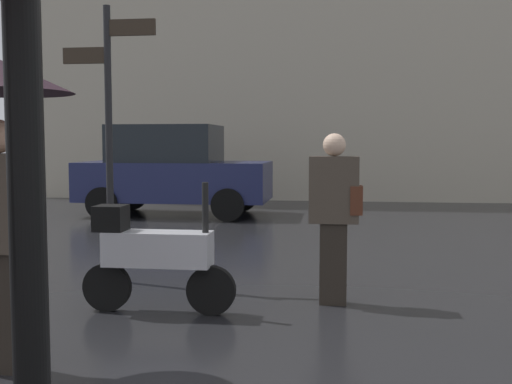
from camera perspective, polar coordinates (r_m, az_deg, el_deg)
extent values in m
cylinder|color=black|center=(1.71, -20.19, -7.53)|extent=(0.09, 0.09, 2.49)
cube|color=#2A241E|center=(4.72, -22.28, -10.18)|extent=(0.28, 0.18, 0.84)
cube|color=#473D33|center=(4.59, -22.56, -0.95)|extent=(0.50, 0.23, 0.68)
cube|color=#2A241E|center=(6.19, 7.14, -6.56)|extent=(0.27, 0.17, 0.81)
cube|color=#473D33|center=(6.09, 7.20, 0.21)|extent=(0.48, 0.22, 0.65)
sphere|color=beige|center=(6.08, 7.25, 4.34)|extent=(0.22, 0.22, 0.22)
cube|color=#512819|center=(6.10, 9.23, -0.73)|extent=(0.12, 0.24, 0.28)
cylinder|color=black|center=(5.81, -4.16, -9.04)|extent=(0.46, 0.09, 0.46)
cylinder|color=black|center=(6.09, -13.57, -8.52)|extent=(0.46, 0.09, 0.46)
cube|color=silver|center=(5.86, -9.03, -5.18)|extent=(1.01, 0.32, 0.32)
cube|color=black|center=(5.96, -13.24, -2.36)|extent=(0.28, 0.28, 0.24)
cylinder|color=black|center=(5.70, -4.70, -1.86)|extent=(0.06, 0.06, 0.55)
cube|color=#1E234C|center=(13.72, -7.41, 1.02)|extent=(4.10, 1.89, 0.84)
cube|color=black|center=(13.75, -8.27, 4.44)|extent=(2.25, 1.74, 0.80)
cylinder|color=black|center=(14.40, -1.29, -0.46)|extent=(0.68, 0.18, 0.68)
cylinder|color=black|center=(12.54, -2.63, -1.20)|extent=(0.68, 0.18, 0.68)
cylinder|color=black|center=(15.05, -11.36, -0.33)|extent=(0.68, 0.18, 0.68)
cylinder|color=black|center=(13.28, -14.02, -1.02)|extent=(0.68, 0.18, 0.68)
cylinder|color=black|center=(7.23, -13.40, 4.19)|extent=(0.08, 0.08, 3.13)
cube|color=#33281E|center=(7.25, -11.46, 14.66)|extent=(0.56, 0.04, 0.18)
cube|color=#33281E|center=(7.40, -15.47, 12.04)|extent=(0.52, 0.04, 0.18)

